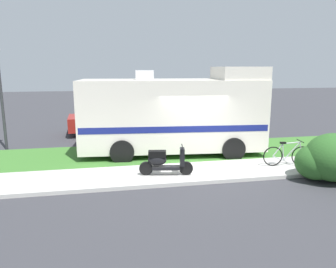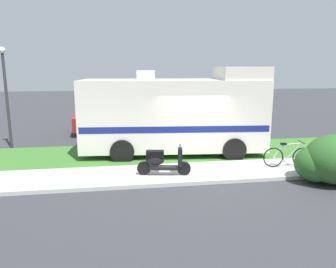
{
  "view_description": "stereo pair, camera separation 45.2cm",
  "coord_description": "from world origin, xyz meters",
  "px_view_note": "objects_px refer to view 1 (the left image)",
  "views": [
    {
      "loc": [
        -3.16,
        -11.09,
        3.5
      ],
      "look_at": [
        -0.96,
        0.3,
        1.1
      ],
      "focal_mm": 34.32,
      "sensor_mm": 36.0,
      "label": 1
    },
    {
      "loc": [
        -2.72,
        -11.17,
        3.5
      ],
      "look_at": [
        -0.96,
        0.3,
        1.1
      ],
      "focal_mm": 34.32,
      "sensor_mm": 36.0,
      "label": 2
    }
  ],
  "objects_px": {
    "bicycle": "(287,155)",
    "scooter": "(164,161)",
    "pickup_truck_near": "(135,115)",
    "street_lamp_post": "(1,89)",
    "motorhome_rv": "(175,113)"
  },
  "relations": [
    {
      "from": "bicycle",
      "to": "scooter",
      "type": "bearing_deg",
      "value": -177.97
    },
    {
      "from": "bicycle",
      "to": "pickup_truck_near",
      "type": "relative_size",
      "value": 0.29
    },
    {
      "from": "bicycle",
      "to": "street_lamp_post",
      "type": "xyz_separation_m",
      "value": [
        -10.49,
        4.84,
        2.13
      ]
    },
    {
      "from": "motorhome_rv",
      "to": "scooter",
      "type": "relative_size",
      "value": 4.33
    },
    {
      "from": "street_lamp_post",
      "to": "scooter",
      "type": "bearing_deg",
      "value": -39.43
    },
    {
      "from": "motorhome_rv",
      "to": "street_lamp_post",
      "type": "distance_m",
      "value": 7.41
    },
    {
      "from": "scooter",
      "to": "street_lamp_post",
      "type": "xyz_separation_m",
      "value": [
        -6.08,
        5.0,
        2.07
      ]
    },
    {
      "from": "motorhome_rv",
      "to": "street_lamp_post",
      "type": "xyz_separation_m",
      "value": [
        -7.05,
        2.09,
        0.95
      ]
    },
    {
      "from": "motorhome_rv",
      "to": "scooter",
      "type": "distance_m",
      "value": 3.27
    },
    {
      "from": "bicycle",
      "to": "pickup_truck_near",
      "type": "height_order",
      "value": "pickup_truck_near"
    },
    {
      "from": "pickup_truck_near",
      "to": "scooter",
      "type": "bearing_deg",
      "value": -88.68
    },
    {
      "from": "scooter",
      "to": "street_lamp_post",
      "type": "height_order",
      "value": "street_lamp_post"
    },
    {
      "from": "scooter",
      "to": "bicycle",
      "type": "xyz_separation_m",
      "value": [
        4.41,
        0.16,
        -0.07
      ]
    },
    {
      "from": "pickup_truck_near",
      "to": "street_lamp_post",
      "type": "distance_m",
      "value": 6.74
    },
    {
      "from": "motorhome_rv",
      "to": "pickup_truck_near",
      "type": "height_order",
      "value": "motorhome_rv"
    }
  ]
}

